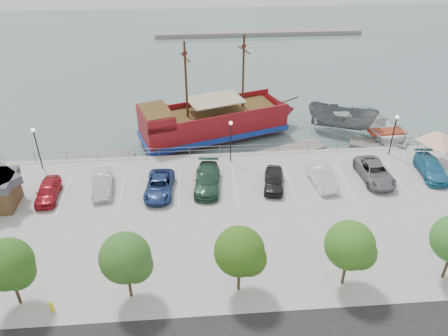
{
  "coord_description": "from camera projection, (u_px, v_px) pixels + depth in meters",
  "views": [
    {
      "loc": [
        -3.55,
        -30.02,
        22.12
      ],
      "look_at": [
        -1.0,
        2.0,
        2.0
      ],
      "focal_mm": 35.0,
      "sensor_mm": 36.0,
      "label": 1
    }
  ],
  "objects": [
    {
      "name": "ground",
      "position": [
        237.0,
        209.0,
        37.87
      ],
      "size": [
        160.0,
        160.0,
        0.0
      ],
      "primitive_type": "plane",
      "color": "#516765"
    },
    {
      "name": "sidewalk",
      "position": [
        253.0,
        288.0,
        28.88
      ],
      "size": [
        100.0,
        4.0,
        0.05
      ],
      "primitive_type": "cube",
      "color": "#A1A19F",
      "rests_on": "land_slab"
    },
    {
      "name": "seawall_railing",
      "position": [
        229.0,
        149.0,
        43.65
      ],
      "size": [
        50.0,
        0.06,
        1.0
      ],
      "color": "slate",
      "rests_on": "land_slab"
    },
    {
      "name": "far_shore",
      "position": [
        259.0,
        33.0,
        84.79
      ],
      "size": [
        40.0,
        3.0,
        0.8
      ],
      "primitive_type": "cube",
      "color": "gray",
      "rests_on": "ground"
    },
    {
      "name": "pirate_ship",
      "position": [
        225.0,
        121.0,
        48.26
      ],
      "size": [
        18.84,
        10.4,
        11.68
      ],
      "rotation": [
        0.0,
        0.0,
        0.32
      ],
      "color": "maroon",
      "rests_on": "ground"
    },
    {
      "name": "patrol_boat",
      "position": [
        341.0,
        120.0,
        49.4
      ],
      "size": [
        8.25,
        6.27,
        3.02
      ],
      "primitive_type": "imported",
      "rotation": [
        0.0,
        0.0,
        1.08
      ],
      "color": "slate",
      "rests_on": "ground"
    },
    {
      "name": "speedboat",
      "position": [
        387.0,
        134.0,
        47.99
      ],
      "size": [
        6.03,
        8.17,
        1.64
      ],
      "primitive_type": "imported",
      "rotation": [
        0.0,
        0.0,
        0.05
      ],
      "color": "white",
      "rests_on": "ground"
    },
    {
      "name": "dock_west",
      "position": [
        95.0,
        159.0,
        44.61
      ],
      "size": [
        8.01,
        3.33,
        0.44
      ],
      "primitive_type": "cube",
      "rotation": [
        0.0,
        0.0,
        0.15
      ],
      "color": "slate",
      "rests_on": "ground"
    },
    {
      "name": "dock_mid",
      "position": [
        289.0,
        151.0,
        45.96
      ],
      "size": [
        8.11,
        4.91,
        0.45
      ],
      "primitive_type": "cube",
      "rotation": [
        0.0,
        0.0,
        0.37
      ],
      "color": "gray",
      "rests_on": "ground"
    },
    {
      "name": "dock_east",
      "position": [
        385.0,
        147.0,
        46.67
      ],
      "size": [
        7.5,
        4.96,
        0.42
      ],
      "primitive_type": "cube",
      "rotation": [
        0.0,
        0.0,
        -0.43
      ],
      "color": "#6B635C",
      "rests_on": "ground"
    },
    {
      "name": "canopy_tent",
      "position": [
        442.0,
        132.0,
        40.72
      ],
      "size": [
        5.75,
        5.75,
        3.82
      ],
      "rotation": [
        0.0,
        0.0,
        -0.31
      ],
      "color": "slate",
      "rests_on": "land_slab"
    },
    {
      "name": "fire_hydrant",
      "position": [
        52.0,
        306.0,
        27.13
      ],
      "size": [
        0.27,
        0.27,
        0.79
      ],
      "rotation": [
        0.0,
        0.0,
        0.31
      ],
      "color": "yellow",
      "rests_on": "sidewalk"
    },
    {
      "name": "lamp_post_left",
      "position": [
        36.0,
        141.0,
        40.06
      ],
      "size": [
        0.36,
        0.36,
        4.28
      ],
      "color": "black",
      "rests_on": "land_slab"
    },
    {
      "name": "lamp_post_mid",
      "position": [
        231.0,
        134.0,
        41.27
      ],
      "size": [
        0.36,
        0.36,
        4.28
      ],
      "color": "black",
      "rests_on": "land_slab"
    },
    {
      "name": "lamp_post_right",
      "position": [
        395.0,
        128.0,
        42.35
      ],
      "size": [
        0.36,
        0.36,
        4.28
      ],
      "color": "black",
      "rests_on": "land_slab"
    },
    {
      "name": "tree_b",
      "position": [
        9.0,
        266.0,
        26.08
      ],
      "size": [
        3.3,
        3.2,
        5.0
      ],
      "color": "#473321",
      "rests_on": "sidewalk"
    },
    {
      "name": "tree_c",
      "position": [
        128.0,
        260.0,
        26.55
      ],
      "size": [
        3.3,
        3.2,
        5.0
      ],
      "color": "#473321",
      "rests_on": "sidewalk"
    },
    {
      "name": "tree_d",
      "position": [
        242.0,
        253.0,
        27.02
      ],
      "size": [
        3.3,
        3.2,
        5.0
      ],
      "color": "#473321",
      "rests_on": "sidewalk"
    },
    {
      "name": "tree_e",
      "position": [
        352.0,
        247.0,
        27.49
      ],
      "size": [
        3.3,
        3.2,
        5.0
      ],
      "color": "#473321",
      "rests_on": "sidewalk"
    },
    {
      "name": "parked_car_a",
      "position": [
        48.0,
        191.0,
        37.19
      ],
      "size": [
        1.86,
        4.28,
        1.44
      ],
      "primitive_type": "imported",
      "rotation": [
        0.0,
        0.0,
        0.04
      ],
      "color": "#A3161E",
      "rests_on": "land_slab"
    },
    {
      "name": "parked_car_b",
      "position": [
        102.0,
        183.0,
        38.18
      ],
      "size": [
        2.01,
        4.6,
        1.47
      ],
      "primitive_type": "imported",
      "rotation": [
        0.0,
        0.0,
        0.1
      ],
      "color": "silver",
      "rests_on": "land_slab"
    },
    {
      "name": "parked_car_c",
      "position": [
        159.0,
        186.0,
        37.88
      ],
      "size": [
        2.67,
        5.15,
        1.39
      ],
      "primitive_type": "imported",
      "rotation": [
        0.0,
        0.0,
        -0.07
      ],
      "color": "navy",
      "rests_on": "land_slab"
    },
    {
      "name": "parked_car_d",
      "position": [
        207.0,
        180.0,
        38.56
      ],
      "size": [
        2.7,
        5.54,
        1.55
      ],
      "primitive_type": "imported",
      "rotation": [
        0.0,
        0.0,
        -0.1
      ],
      "color": "#234932",
      "rests_on": "land_slab"
    },
    {
      "name": "parked_car_e",
      "position": [
        274.0,
        180.0,
        38.62
      ],
      "size": [
        2.45,
        4.44,
        1.43
      ],
      "primitive_type": "imported",
      "rotation": [
        0.0,
        0.0,
        -0.19
      ],
      "color": "black",
      "rests_on": "land_slab"
    },
    {
      "name": "parked_car_f",
      "position": [
        322.0,
        176.0,
        39.1
      ],
      "size": [
        2.09,
        4.72,
        1.51
      ],
      "primitive_type": "imported",
      "rotation": [
        0.0,
        0.0,
        0.11
      ],
      "color": "white",
      "rests_on": "land_slab"
    },
    {
      "name": "parked_car_g",
      "position": [
        375.0,
        172.0,
        39.66
      ],
      "size": [
        2.58,
        5.37,
        1.48
      ],
      "primitive_type": "imported",
      "rotation": [
        0.0,
        0.0,
        0.02
      ],
      "color": "slate",
      "rests_on": "land_slab"
    },
    {
      "name": "parked_car_h",
      "position": [
        431.0,
        168.0,
        40.28
      ],
      "size": [
        2.5,
        5.16,
        1.45
      ],
      "primitive_type": "imported",
      "rotation": [
        0.0,
        0.0,
        -0.1
      ],
      "color": "teal",
      "rests_on": "land_slab"
    }
  ]
}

